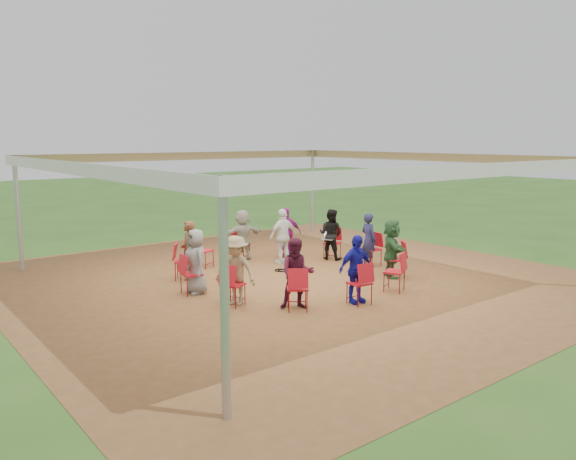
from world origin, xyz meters
TOP-DOWN VIEW (x-y plane):
  - ground at (0.00, 0.00)m, footprint 80.00×80.00m
  - dirt_patch at (0.00, 0.00)m, footprint 13.00×13.00m
  - tent at (0.00, 0.00)m, footprint 10.33×10.33m
  - chair_0 at (2.39, 1.08)m, footprint 0.57×0.56m
  - chair_1 at (1.53, 2.13)m, footprint 0.60×0.60m
  - chair_2 at (0.26, 2.61)m, footprint 0.46×0.48m
  - chair_3 at (-1.08, 2.39)m, footprint 0.56×0.57m
  - chair_4 at (-2.13, 1.53)m, footprint 0.60×0.60m
  - chair_5 at (-2.61, 0.26)m, footprint 0.48×0.46m
  - chair_6 at (-2.39, -1.08)m, footprint 0.57×0.56m
  - chair_7 at (-1.53, -2.13)m, footprint 0.60×0.60m
  - chair_8 at (-0.26, -2.61)m, footprint 0.46×0.48m
  - chair_9 at (1.08, -2.39)m, footprint 0.56×0.57m
  - chair_10 at (2.13, -1.53)m, footprint 0.60×0.60m
  - chair_11 at (2.61, -0.26)m, footprint 0.48×0.46m
  - person_seated_0 at (2.28, 1.03)m, footprint 0.66×0.81m
  - person_seated_1 at (1.46, 2.03)m, footprint 0.94×0.85m
  - person_seated_2 at (0.25, 2.49)m, footprint 1.38×0.63m
  - person_seated_3 at (-2.03, 1.46)m, footprint 0.59×0.63m
  - person_seated_4 at (-2.49, 0.25)m, footprint 0.46×0.74m
  - person_seated_5 at (-2.28, -1.03)m, footprint 0.81×1.04m
  - person_seated_6 at (-1.46, -2.03)m, footprint 0.81×0.74m
  - person_seated_7 at (-0.25, -2.49)m, footprint 0.88×0.51m
  - person_seated_8 at (2.03, -1.46)m, footprint 1.19×1.38m
  - person_seated_9 at (2.49, -0.25)m, footprint 0.40×0.56m
  - standing_person at (0.87, 1.42)m, footprint 0.89×0.46m
  - cable_coil at (0.29, 0.76)m, footprint 0.41×0.41m
  - laptop at (2.13, 0.97)m, footprint 0.39×0.42m

SIDE VIEW (x-z plane):
  - ground at x=0.00m, z-range 0.00..0.00m
  - dirt_patch at x=0.00m, z-range 0.01..0.01m
  - cable_coil at x=0.29m, z-range 0.01..0.04m
  - chair_0 at x=2.39m, z-range 0.00..0.90m
  - chair_1 at x=1.53m, z-range 0.00..0.90m
  - chair_2 at x=0.26m, z-range 0.00..0.90m
  - chair_3 at x=-1.08m, z-range 0.00..0.90m
  - chair_4 at x=-2.13m, z-range 0.00..0.90m
  - chair_5 at x=-2.61m, z-range 0.00..0.90m
  - chair_6 at x=-2.39m, z-range 0.00..0.90m
  - chair_7 at x=-1.53m, z-range 0.00..0.90m
  - chair_8 at x=-0.26m, z-range 0.00..0.90m
  - chair_9 at x=1.08m, z-range 0.00..0.90m
  - chair_10 at x=2.13m, z-range 0.00..0.90m
  - chair_11 at x=2.61m, z-range 0.00..0.90m
  - laptop at x=2.13m, z-range 0.56..0.80m
  - person_seated_0 at x=2.28m, z-range 0.01..1.45m
  - person_seated_1 at x=1.46m, z-range 0.01..1.45m
  - person_seated_2 at x=0.25m, z-range 0.01..1.45m
  - person_seated_3 at x=-2.03m, z-range 0.01..1.45m
  - person_seated_4 at x=-2.49m, z-range 0.01..1.45m
  - person_seated_5 at x=-2.28m, z-range 0.01..1.45m
  - person_seated_6 at x=-1.46m, z-range 0.01..1.45m
  - person_seated_7 at x=-0.25m, z-range 0.01..1.45m
  - person_seated_8 at x=2.03m, z-range 0.01..1.45m
  - person_seated_9 at x=2.49m, z-range 0.01..1.45m
  - standing_person at x=0.87m, z-range 0.01..1.53m
  - tent at x=0.00m, z-range 0.87..3.87m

